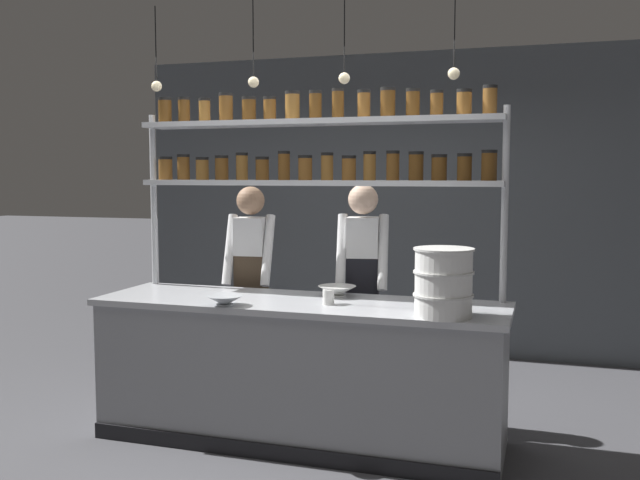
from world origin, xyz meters
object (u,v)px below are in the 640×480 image
container_stack (443,282)px  chef_center (363,284)px  chef_left (251,281)px  spice_shelf_unit (316,156)px  prep_bowl_center_front (337,291)px  serving_cup_front (328,297)px  prep_bowl_near_left (225,301)px

container_stack → chef_center: bearing=129.9°
chef_left → chef_center: bearing=-6.4°
spice_shelf_unit → chef_center: bearing=42.6°
chef_center → container_stack: 1.07m
chef_left → spice_shelf_unit: bearing=-29.0°
chef_left → container_stack: chef_left is taller
spice_shelf_unit → prep_bowl_center_front: (0.18, -0.11, -0.90)m
chef_left → serving_cup_front: size_ratio=17.61×
container_stack → serving_cup_front: (-0.73, 0.16, -0.15)m
container_stack → prep_bowl_near_left: (-1.32, -0.07, -0.17)m
prep_bowl_center_front → spice_shelf_unit: bearing=149.1°
spice_shelf_unit → serving_cup_front: 0.99m
prep_bowl_center_front → serving_cup_front: serving_cup_front is taller
chef_left → container_stack: 1.74m
spice_shelf_unit → serving_cup_front: size_ratio=27.20×
prep_bowl_center_front → prep_bowl_near_left: bearing=-136.6°
spice_shelf_unit → prep_bowl_center_front: bearing=-30.9°
spice_shelf_unit → serving_cup_front: bearing=-62.2°
prep_bowl_near_left → chef_left: bearing=103.1°
spice_shelf_unit → container_stack: (0.94, -0.57, -0.73)m
chef_left → prep_bowl_center_front: size_ratio=6.42×
container_stack → prep_bowl_center_front: size_ratio=1.54×
prep_bowl_center_front → serving_cup_front: bearing=-83.8°
spice_shelf_unit → prep_bowl_near_left: bearing=-120.8°
chef_center → prep_bowl_center_front: bearing=-113.4°
spice_shelf_unit → prep_bowl_center_front: 0.92m
container_stack → spice_shelf_unit: bearing=149.0°
chef_center → container_stack: bearing=-60.0°
spice_shelf_unit → container_stack: spice_shelf_unit is taller
chef_center → prep_bowl_center_front: (-0.08, -0.35, 0.00)m
chef_center → prep_bowl_near_left: 1.09m
chef_center → prep_bowl_center_front: 0.36m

